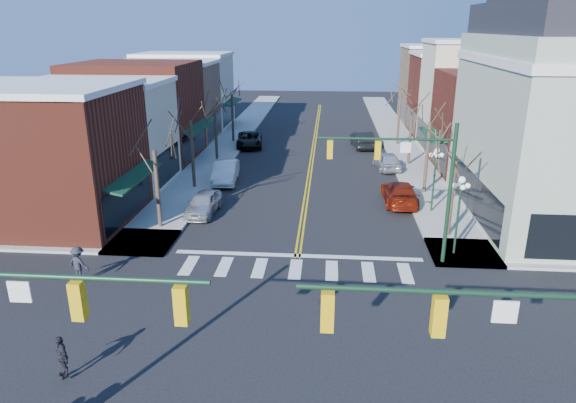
% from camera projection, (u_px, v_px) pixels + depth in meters
% --- Properties ---
extents(ground, '(160.00, 160.00, 0.00)m').
position_uv_depth(ground, '(285.00, 342.00, 19.65)').
color(ground, black).
rests_on(ground, ground).
extents(sidewalk_left, '(3.50, 70.00, 0.15)m').
position_uv_depth(sidewalk_left, '(193.00, 183.00, 39.15)').
color(sidewalk_left, '#9E9B93').
rests_on(sidewalk_left, ground).
extents(sidewalk_right, '(3.50, 70.00, 0.15)m').
position_uv_depth(sidewalk_right, '(426.00, 189.00, 37.82)').
color(sidewalk_right, '#9E9B93').
rests_on(sidewalk_right, ground).
extents(bldg_left_brick_a, '(10.00, 8.50, 8.00)m').
position_uv_depth(bldg_left_brick_a, '(43.00, 158.00, 30.62)').
color(bldg_left_brick_a, maroon).
rests_on(bldg_left_brick_a, ground).
extents(bldg_left_stucco_a, '(10.00, 7.00, 7.50)m').
position_uv_depth(bldg_left_stucco_a, '(99.00, 136.00, 38.00)').
color(bldg_left_stucco_a, beige).
rests_on(bldg_left_stucco_a, ground).
extents(bldg_left_brick_b, '(10.00, 9.00, 8.50)m').
position_uv_depth(bldg_left_brick_b, '(137.00, 112.00, 45.38)').
color(bldg_left_brick_b, maroon).
rests_on(bldg_left_brick_b, ground).
extents(bldg_left_tan, '(10.00, 7.50, 7.80)m').
position_uv_depth(bldg_left_tan, '(166.00, 103.00, 53.27)').
color(bldg_left_tan, '#9E7657').
rests_on(bldg_left_tan, ground).
extents(bldg_left_stucco_b, '(10.00, 8.00, 8.20)m').
position_uv_depth(bldg_left_stucco_b, '(186.00, 92.00, 60.52)').
color(bldg_left_stucco_b, beige).
rests_on(bldg_left_stucco_b, ground).
extents(bldg_right_brick_a, '(10.00, 8.50, 8.00)m').
position_uv_depth(bldg_right_brick_a, '(503.00, 123.00, 41.45)').
color(bldg_right_brick_a, maroon).
rests_on(bldg_right_brick_a, ground).
extents(bldg_right_stucco, '(10.00, 7.00, 10.00)m').
position_uv_depth(bldg_right_stucco, '(479.00, 98.00, 48.43)').
color(bldg_right_stucco, beige).
rests_on(bldg_right_stucco, ground).
extents(bldg_right_brick_b, '(10.00, 8.00, 8.50)m').
position_uv_depth(bldg_right_brick_b, '(459.00, 96.00, 55.75)').
color(bldg_right_brick_b, maroon).
rests_on(bldg_right_brick_b, ground).
extents(bldg_right_tan, '(10.00, 8.00, 9.00)m').
position_uv_depth(bldg_right_tan, '(444.00, 85.00, 63.21)').
color(bldg_right_tan, '#9E7657').
rests_on(bldg_right_tan, ground).
extents(traffic_mast_near_left, '(6.60, 0.28, 7.20)m').
position_uv_depth(traffic_mast_near_left, '(11.00, 342.00, 11.57)').
color(traffic_mast_near_left, '#14331E').
rests_on(traffic_mast_near_left, ground).
extents(traffic_mast_near_right, '(6.60, 0.28, 7.20)m').
position_uv_depth(traffic_mast_near_right, '(517.00, 367.00, 10.73)').
color(traffic_mast_near_right, '#14331E').
rests_on(traffic_mast_near_right, ground).
extents(traffic_mast_far_right, '(6.60, 0.28, 7.20)m').
position_uv_depth(traffic_mast_far_right, '(412.00, 174.00, 24.68)').
color(traffic_mast_far_right, '#14331E').
rests_on(traffic_mast_far_right, ground).
extents(lamppost_corner, '(0.36, 0.36, 4.33)m').
position_uv_depth(lamppost_corner, '(459.00, 202.00, 26.08)').
color(lamppost_corner, '#14331E').
rests_on(lamppost_corner, ground).
extents(lamppost_midblock, '(0.36, 0.36, 4.33)m').
position_uv_depth(lamppost_midblock, '(435.00, 169.00, 32.21)').
color(lamppost_midblock, '#14331E').
rests_on(lamppost_midblock, ground).
extents(tree_left_a, '(0.24, 0.24, 4.76)m').
position_uv_depth(tree_left_a, '(158.00, 190.00, 29.89)').
color(tree_left_a, '#382B21').
rests_on(tree_left_a, ground).
extents(tree_left_b, '(0.24, 0.24, 5.04)m').
position_uv_depth(tree_left_b, '(193.00, 155.00, 37.39)').
color(tree_left_b, '#382B21').
rests_on(tree_left_b, ground).
extents(tree_left_c, '(0.24, 0.24, 4.55)m').
position_uv_depth(tree_left_c, '(216.00, 136.00, 45.01)').
color(tree_left_c, '#382B21').
rests_on(tree_left_c, ground).
extents(tree_left_d, '(0.24, 0.24, 4.90)m').
position_uv_depth(tree_left_d, '(233.00, 119.00, 52.50)').
color(tree_left_d, '#382B21').
rests_on(tree_left_d, ground).
extents(tree_right_a, '(0.24, 0.24, 4.62)m').
position_uv_depth(tree_right_a, '(451.00, 199.00, 28.63)').
color(tree_right_a, '#382B21').
rests_on(tree_right_a, ground).
extents(tree_right_b, '(0.24, 0.24, 5.18)m').
position_uv_depth(tree_right_b, '(427.00, 159.00, 36.09)').
color(tree_right_b, '#382B21').
rests_on(tree_right_b, ground).
extents(tree_right_c, '(0.24, 0.24, 4.83)m').
position_uv_depth(tree_right_c, '(410.00, 138.00, 43.68)').
color(tree_right_c, '#382B21').
rests_on(tree_right_c, ground).
extents(tree_right_d, '(0.24, 0.24, 4.97)m').
position_uv_depth(tree_right_d, '(399.00, 121.00, 51.20)').
color(tree_right_d, '#382B21').
rests_on(tree_right_d, ground).
extents(car_left_near, '(1.88, 4.25, 1.42)m').
position_uv_depth(car_left_near, '(204.00, 203.00, 32.79)').
color(car_left_near, '#BABABF').
rests_on(car_left_near, ground).
extents(car_left_mid, '(2.07, 4.99, 1.61)m').
position_uv_depth(car_left_mid, '(225.00, 172.00, 39.51)').
color(car_left_mid, white).
rests_on(car_left_mid, ground).
extents(car_left_far, '(3.04, 5.52, 1.46)m').
position_uv_depth(car_left_far, '(249.00, 140.00, 51.07)').
color(car_left_far, black).
rests_on(car_left_far, ground).
extents(car_right_near, '(2.15, 5.23, 1.51)m').
position_uv_depth(car_right_near, '(400.00, 193.00, 34.71)').
color(car_right_near, maroon).
rests_on(car_right_near, ground).
extents(car_right_mid, '(2.34, 4.59, 1.50)m').
position_uv_depth(car_right_mid, '(387.00, 161.00, 43.02)').
color(car_right_mid, silver).
rests_on(car_right_mid, ground).
extents(car_right_far, '(2.35, 5.13, 1.63)m').
position_uv_depth(car_right_far, '(362.00, 139.00, 50.71)').
color(car_right_far, black).
rests_on(car_right_far, ground).
extents(pedestrian_dark_a, '(0.92, 0.89, 1.54)m').
position_uv_depth(pedestrian_dark_a, '(62.00, 356.00, 17.26)').
color(pedestrian_dark_a, black).
rests_on(pedestrian_dark_a, sidewalk_left).
extents(pedestrian_dark_b, '(1.21, 0.91, 1.66)m').
position_uv_depth(pedestrian_dark_b, '(79.00, 263.00, 23.89)').
color(pedestrian_dark_b, '#21212A').
rests_on(pedestrian_dark_b, sidewalk_left).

